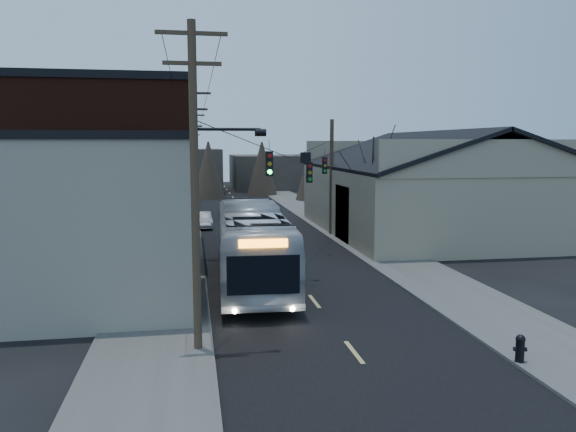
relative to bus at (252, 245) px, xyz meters
name	(u,v)px	position (x,y,z in m)	size (l,w,h in m)	color
ground	(374,378)	(2.27, -11.86, -1.87)	(160.00, 160.00, 0.00)	black
road_surface	(256,227)	(2.27, 18.14, -1.86)	(9.00, 110.00, 0.02)	black
sidewalk_left	(175,228)	(-4.23, 18.14, -1.81)	(4.00, 110.00, 0.12)	#474744
sidewalk_right	(334,225)	(8.77, 18.14, -1.81)	(4.00, 110.00, 0.12)	#474744
building_clapboard	(97,223)	(-6.73, -2.86, 1.63)	(8.00, 8.00, 7.00)	gray
building_brick	(108,173)	(-7.73, 8.14, 3.13)	(10.00, 12.00, 10.00)	black
building_left_far	(141,181)	(-7.23, 24.14, 1.63)	(9.00, 14.00, 7.00)	#342E2A
warehouse	(434,197)	(15.27, 13.14, 0.83)	(16.16, 20.60, 7.73)	gray
building_far_left	(185,171)	(-3.73, 53.14, 1.13)	(10.00, 12.00, 6.00)	#342E2A
building_far_right	(272,172)	(9.27, 58.14, 0.63)	(12.00, 14.00, 5.00)	#342E2A
bare_tree	(373,192)	(8.77, 8.14, 1.73)	(0.40, 0.40, 7.20)	black
utility_lines	(220,170)	(-0.85, 12.29, 3.08)	(11.24, 45.28, 10.50)	#382B1E
bus	(252,245)	(0.00, 0.00, 0.00)	(3.14, 13.42, 3.74)	#ADB3B9
parked_car	(203,220)	(-2.03, 18.53, -1.23)	(1.35, 3.86, 1.27)	#9FA2A6
fire_hydrant	(520,347)	(6.97, -11.73, -1.29)	(0.42, 0.29, 0.85)	black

